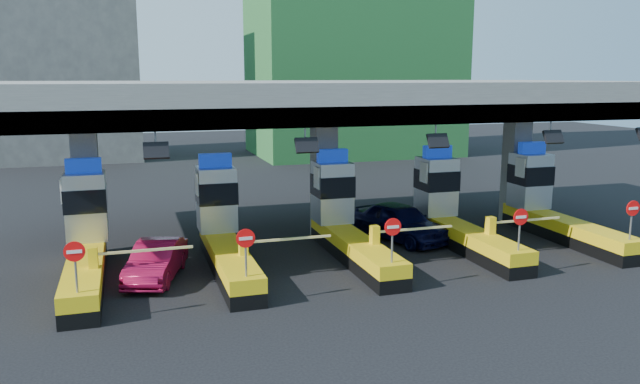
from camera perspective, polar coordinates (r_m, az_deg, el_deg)
name	(u,v)px	position (r m, az deg, el deg)	size (l,w,h in m)	color
ground	(346,254)	(25.82, 2.38, -5.72)	(120.00, 120.00, 0.00)	black
toll_canopy	(325,102)	(27.52, 0.44, 8.27)	(28.00, 12.09, 7.00)	slate
toll_lane_far_left	(86,238)	(24.36, -20.63, -4.00)	(4.43, 8.00, 4.16)	black
toll_lane_left	(223,229)	(24.54, -8.89, -3.32)	(4.43, 8.00, 4.16)	black
toll_lane_center	(344,220)	(25.72, 2.20, -2.56)	(4.43, 8.00, 4.16)	black
toll_lane_right	(452,212)	(27.76, 11.98, -1.81)	(4.43, 8.00, 4.16)	black
toll_lane_far_right	(549,205)	(30.49, 20.21, -1.13)	(4.43, 8.00, 4.16)	black
bg_building_scaffold	(353,0)	(59.34, 3.00, 17.12)	(18.00, 12.00, 28.00)	#1E5926
bg_building_concrete	(53,55)	(59.60, -23.23, 11.44)	(14.00, 10.00, 18.00)	#4C4C49
van	(400,222)	(28.00, 7.37, -2.72)	(1.99, 4.94, 1.68)	black
red_car	(156,261)	(23.33, -14.74, -6.10)	(1.45, 4.16, 1.37)	maroon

